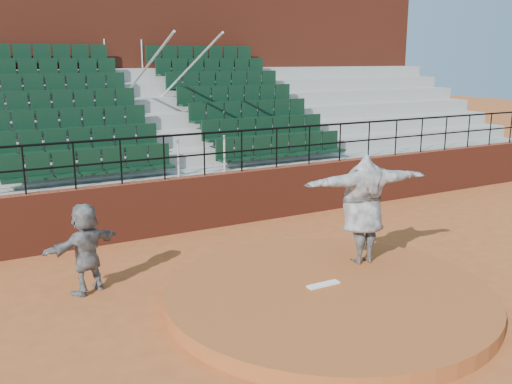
# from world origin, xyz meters

# --- Properties ---
(ground) EXTENTS (90.00, 90.00, 0.00)m
(ground) POSITION_xyz_m (0.00, 0.00, 0.00)
(ground) COLOR #A85226
(ground) RESTS_ON ground
(pitchers_mound) EXTENTS (5.50, 5.50, 0.25)m
(pitchers_mound) POSITION_xyz_m (0.00, 0.00, 0.12)
(pitchers_mound) COLOR #A04F23
(pitchers_mound) RESTS_ON ground
(pitching_rubber) EXTENTS (0.60, 0.15, 0.03)m
(pitching_rubber) POSITION_xyz_m (0.00, 0.15, 0.27)
(pitching_rubber) COLOR white
(pitching_rubber) RESTS_ON pitchers_mound
(boundary_wall) EXTENTS (24.00, 0.30, 1.30)m
(boundary_wall) POSITION_xyz_m (0.00, 5.00, 0.65)
(boundary_wall) COLOR maroon
(boundary_wall) RESTS_ON ground
(wall_railing) EXTENTS (24.04, 0.05, 1.03)m
(wall_railing) POSITION_xyz_m (0.00, 5.00, 2.03)
(wall_railing) COLOR black
(wall_railing) RESTS_ON boundary_wall
(seating_deck) EXTENTS (24.00, 5.97, 4.63)m
(seating_deck) POSITION_xyz_m (0.00, 8.64, 1.45)
(seating_deck) COLOR #999994
(seating_deck) RESTS_ON ground
(press_box_facade) EXTENTS (24.00, 3.00, 7.10)m
(press_box_facade) POSITION_xyz_m (0.00, 12.60, 3.55)
(press_box_facade) COLOR maroon
(press_box_facade) RESTS_ON ground
(pitcher) EXTENTS (2.61, 1.02, 2.07)m
(pitcher) POSITION_xyz_m (1.31, 0.76, 1.28)
(pitcher) COLOR black
(pitcher) RESTS_ON pitchers_mound
(fielder) EXTENTS (1.56, 1.04, 1.61)m
(fielder) POSITION_xyz_m (-3.42, 2.44, 0.81)
(fielder) COLOR black
(fielder) RESTS_ON ground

